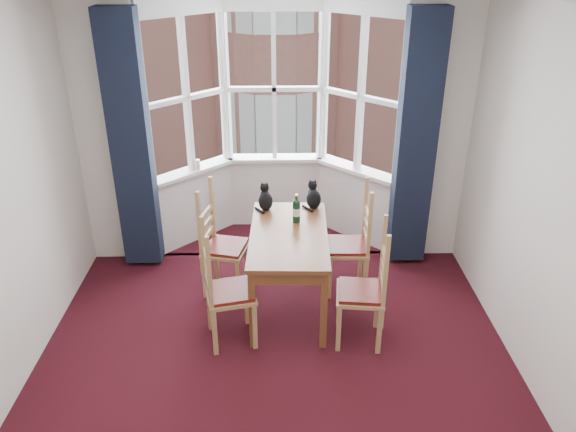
{
  "coord_description": "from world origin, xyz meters",
  "views": [
    {
      "loc": [
        0.03,
        -3.26,
        3.18
      ],
      "look_at": [
        0.12,
        1.05,
        1.05
      ],
      "focal_mm": 35.0,
      "sensor_mm": 36.0,
      "label": 1
    }
  ],
  "objects_px": {
    "dining_table": "(289,243)",
    "cat_left": "(266,199)",
    "wine_bottle": "(296,210)",
    "chair_left_near": "(220,295)",
    "cat_right": "(313,197)",
    "chair_left_far": "(217,247)",
    "chair_right_near": "(371,294)",
    "chair_right_far": "(356,247)",
    "candle_tall": "(198,165)"
  },
  "relations": [
    {
      "from": "dining_table",
      "to": "cat_left",
      "type": "relative_size",
      "value": 4.89
    },
    {
      "from": "wine_bottle",
      "to": "chair_left_near",
      "type": "bearing_deg",
      "value": -132.93
    },
    {
      "from": "cat_left",
      "to": "cat_right",
      "type": "height_order",
      "value": "cat_right"
    },
    {
      "from": "chair_left_far",
      "to": "cat_right",
      "type": "height_order",
      "value": "cat_right"
    },
    {
      "from": "dining_table",
      "to": "cat_right",
      "type": "xyz_separation_m",
      "value": [
        0.26,
        0.54,
        0.22
      ]
    },
    {
      "from": "chair_left_far",
      "to": "cat_right",
      "type": "relative_size",
      "value": 3.28
    },
    {
      "from": "chair_right_near",
      "to": "cat_left",
      "type": "bearing_deg",
      "value": 131.48
    },
    {
      "from": "chair_right_near",
      "to": "chair_right_far",
      "type": "relative_size",
      "value": 1.0
    },
    {
      "from": "dining_table",
      "to": "cat_left",
      "type": "distance_m",
      "value": 0.59
    },
    {
      "from": "cat_right",
      "to": "dining_table",
      "type": "bearing_deg",
      "value": -115.32
    },
    {
      "from": "chair_right_far",
      "to": "cat_left",
      "type": "bearing_deg",
      "value": 166.03
    },
    {
      "from": "chair_right_far",
      "to": "candle_tall",
      "type": "xyz_separation_m",
      "value": [
        -1.65,
        1.09,
        0.46
      ]
    },
    {
      "from": "chair_left_far",
      "to": "chair_right_far",
      "type": "height_order",
      "value": "same"
    },
    {
      "from": "chair_left_far",
      "to": "candle_tall",
      "type": "distance_m",
      "value": 1.19
    },
    {
      "from": "dining_table",
      "to": "chair_right_near",
      "type": "relative_size",
      "value": 1.44
    },
    {
      "from": "dining_table",
      "to": "cat_right",
      "type": "relative_size",
      "value": 4.74
    },
    {
      "from": "wine_bottle",
      "to": "candle_tall",
      "type": "relative_size",
      "value": 2.38
    },
    {
      "from": "chair_left_far",
      "to": "wine_bottle",
      "type": "height_order",
      "value": "wine_bottle"
    },
    {
      "from": "chair_right_far",
      "to": "candle_tall",
      "type": "distance_m",
      "value": 2.03
    },
    {
      "from": "dining_table",
      "to": "wine_bottle",
      "type": "relative_size",
      "value": 4.73
    },
    {
      "from": "chair_right_far",
      "to": "wine_bottle",
      "type": "bearing_deg",
      "value": -173.68
    },
    {
      "from": "cat_right",
      "to": "chair_right_near",
      "type": "bearing_deg",
      "value": -67.71
    },
    {
      "from": "chair_left_near",
      "to": "cat_right",
      "type": "height_order",
      "value": "cat_right"
    },
    {
      "from": "dining_table",
      "to": "chair_left_far",
      "type": "distance_m",
      "value": 0.79
    },
    {
      "from": "chair_left_near",
      "to": "chair_right_near",
      "type": "xyz_separation_m",
      "value": [
        1.29,
        -0.01,
        0.0
      ]
    },
    {
      "from": "chair_right_near",
      "to": "candle_tall",
      "type": "distance_m",
      "value": 2.57
    },
    {
      "from": "chair_left_far",
      "to": "candle_tall",
      "type": "height_order",
      "value": "candle_tall"
    },
    {
      "from": "dining_table",
      "to": "cat_right",
      "type": "bearing_deg",
      "value": 64.68
    },
    {
      "from": "dining_table",
      "to": "chair_right_far",
      "type": "xyz_separation_m",
      "value": [
        0.67,
        0.29,
        -0.21
      ]
    },
    {
      "from": "wine_bottle",
      "to": "chair_left_far",
      "type": "bearing_deg",
      "value": 173.3
    },
    {
      "from": "dining_table",
      "to": "wine_bottle",
      "type": "xyz_separation_m",
      "value": [
        0.08,
        0.22,
        0.23
      ]
    },
    {
      "from": "chair_right_far",
      "to": "chair_left_far",
      "type": "bearing_deg",
      "value": 178.93
    },
    {
      "from": "chair_left_near",
      "to": "cat_left",
      "type": "distance_m",
      "value": 1.16
    },
    {
      "from": "chair_right_near",
      "to": "candle_tall",
      "type": "xyz_separation_m",
      "value": [
        -1.68,
        1.89,
        0.46
      ]
    },
    {
      "from": "chair_left_near",
      "to": "cat_right",
      "type": "distance_m",
      "value": 1.41
    },
    {
      "from": "chair_left_far",
      "to": "wine_bottle",
      "type": "xyz_separation_m",
      "value": [
        0.77,
        -0.09,
        0.44
      ]
    },
    {
      "from": "chair_right_far",
      "to": "cat_right",
      "type": "distance_m",
      "value": 0.64
    },
    {
      "from": "chair_left_near",
      "to": "chair_left_far",
      "type": "distance_m",
      "value": 0.82
    },
    {
      "from": "cat_left",
      "to": "cat_right",
      "type": "bearing_deg",
      "value": 4.06
    },
    {
      "from": "dining_table",
      "to": "chair_right_near",
      "type": "distance_m",
      "value": 0.89
    },
    {
      "from": "chair_right_near",
      "to": "chair_right_far",
      "type": "xyz_separation_m",
      "value": [
        -0.02,
        0.8,
        0.0
      ]
    },
    {
      "from": "cat_left",
      "to": "dining_table",
      "type": "bearing_deg",
      "value": -66.77
    },
    {
      "from": "chair_left_near",
      "to": "cat_left",
      "type": "bearing_deg",
      "value": 69.31
    },
    {
      "from": "wine_bottle",
      "to": "candle_tall",
      "type": "bearing_deg",
      "value": 132.63
    },
    {
      "from": "cat_right",
      "to": "chair_left_far",
      "type": "bearing_deg",
      "value": -166.55
    },
    {
      "from": "chair_right_far",
      "to": "wine_bottle",
      "type": "relative_size",
      "value": 3.28
    },
    {
      "from": "chair_left_far",
      "to": "chair_right_far",
      "type": "distance_m",
      "value": 1.36
    },
    {
      "from": "chair_right_near",
      "to": "wine_bottle",
      "type": "bearing_deg",
      "value": 129.65
    },
    {
      "from": "cat_right",
      "to": "candle_tall",
      "type": "height_order",
      "value": "cat_right"
    },
    {
      "from": "chair_left_far",
      "to": "cat_left",
      "type": "height_order",
      "value": "cat_left"
    }
  ]
}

